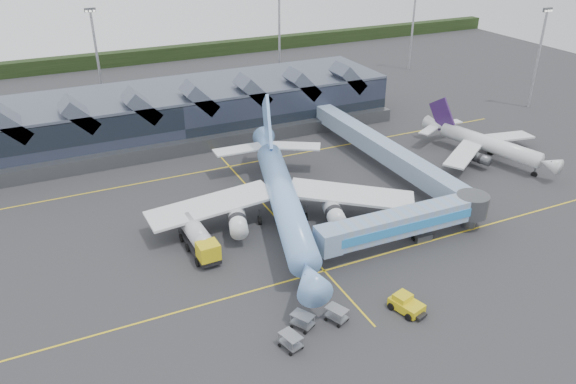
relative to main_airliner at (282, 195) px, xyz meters
name	(u,v)px	position (x,y,z in m)	size (l,w,h in m)	color
ground	(297,241)	(-0.51, -6.04, -4.38)	(260.00, 260.00, 0.00)	#2D2D30
taxi_stripes	(269,210)	(-0.51, 3.96, -4.38)	(120.00, 60.00, 0.01)	yellow
tree_line_far	(135,57)	(-0.51, 103.96, -2.38)	(260.00, 4.00, 4.00)	black
terminal	(172,113)	(-5.58, 41.32, 0.50)	(90.00, 22.25, 12.52)	black
light_masts	(261,47)	(20.49, 56.76, 8.11)	(132.40, 42.56, 22.45)	#9A9BA2
main_airliner	(282,195)	(0.00, 0.00, 0.00)	(38.81, 45.59, 14.91)	#77AEF1
regional_jet	(485,143)	(43.77, 5.47, -1.35)	(24.80, 27.59, 9.56)	silver
jet_bridge	(416,220)	(14.32, -12.95, -0.94)	(27.26, 4.70, 5.28)	#7B9ACD
fuel_truck	(198,237)	(-13.73, -2.23, -2.30)	(3.52, 11.12, 3.71)	black
pushback_tug	(406,304)	(4.31, -25.06, -3.52)	(3.60, 4.73, 1.92)	gold
baggage_carts	(310,324)	(-7.46, -23.57, -3.41)	(8.89, 5.25, 1.72)	gray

